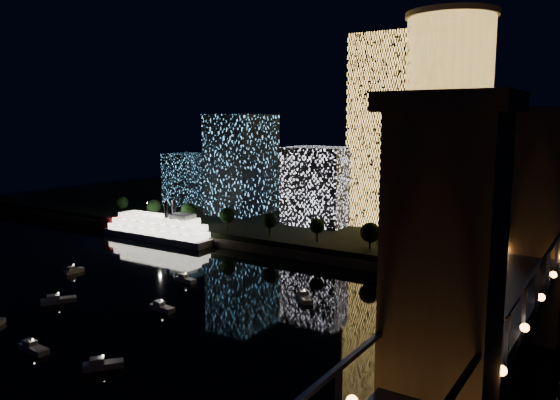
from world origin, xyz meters
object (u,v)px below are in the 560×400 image
at_px(tower_rectangular, 386,132).
at_px(riverboat, 154,228).
at_px(tower_cylindrical, 447,123).
at_px(truss_bridge, 487,335).

distance_m(tower_rectangular, riverboat, 100.57).
relative_size(tower_cylindrical, tower_rectangular, 1.09).
distance_m(tower_cylindrical, truss_bridge, 142.76).
relative_size(tower_rectangular, truss_bridge, 0.28).
relative_size(tower_cylindrical, truss_bridge, 0.31).
xyz_separation_m(tower_cylindrical, tower_rectangular, (-23.34, -3.79, -3.55)).
xyz_separation_m(tower_cylindrical, riverboat, (-97.88, -59.39, -41.84)).
height_order(tower_cylindrical, tower_rectangular, tower_cylindrical).
height_order(truss_bridge, riverboat, truss_bridge).
height_order(tower_rectangular, truss_bridge, tower_rectangular).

